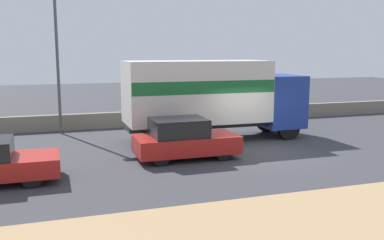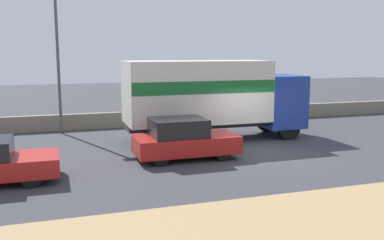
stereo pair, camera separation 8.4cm
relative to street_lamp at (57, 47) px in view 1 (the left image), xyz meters
The scene contains 5 objects.
ground_plane 10.73m from the street_lamp, 41.83° to the right, with size 80.00×80.00×0.00m, color #38383D.
stone_wall_backdrop 8.32m from the street_lamp, ahead, with size 60.00×0.35×0.80m.
street_lamp is the anchor object (origin of this frame).
box_truck 7.71m from the street_lamp, 30.33° to the right, with size 8.10×2.57×3.56m.
car_hatchback 8.58m from the street_lamp, 57.41° to the right, with size 3.81×1.77×1.52m.
Camera 1 is at (-7.73, -14.90, 3.96)m, focal length 40.00 mm.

